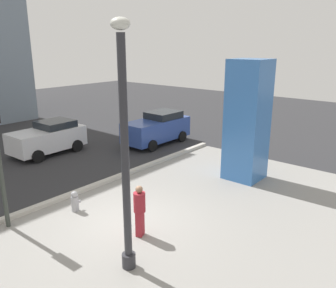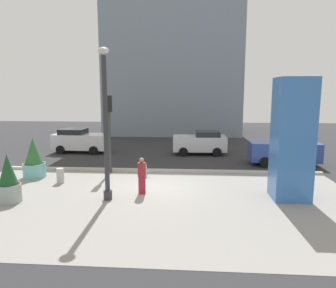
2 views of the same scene
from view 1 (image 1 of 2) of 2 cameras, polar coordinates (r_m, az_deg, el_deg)
name	(u,v)px [view 1 (image 1 of 2)]	position (r m, az deg, el deg)	size (l,w,h in m)	color
ground_plane	(60,190)	(14.80, -17.30, -7.18)	(60.00, 60.00, 0.00)	#2D2D30
plaza_pavement	(176,243)	(10.73, 1.26, -15.84)	(18.00, 10.00, 0.02)	gray
curb_strip	(73,194)	(14.09, -15.35, -7.88)	(18.00, 0.24, 0.16)	#B7B2A8
lamp_post	(125,158)	(8.42, -7.04, -2.29)	(0.44, 0.44, 6.24)	#2D2D33
art_pillar_blue	(247,121)	(14.99, 12.85, 3.69)	(1.48, 1.48, 5.09)	#3870BC
fire_hydrant	(75,201)	(12.74, -15.00, -9.06)	(0.36, 0.26, 0.75)	#99999E
car_far_lane	(48,138)	(19.54, -19.03, 1.00)	(3.89, 2.14, 1.69)	silver
car_curb_west	(157,128)	(20.32, -1.78, 2.63)	(4.21, 2.01, 1.82)	#2D4793
pedestrian_by_curb	(140,208)	(10.66, -4.68, -10.48)	(0.47, 0.47, 1.64)	maroon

